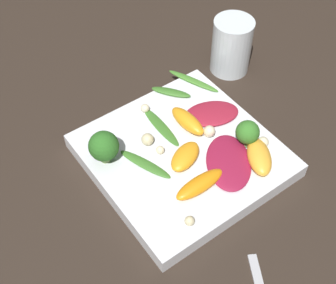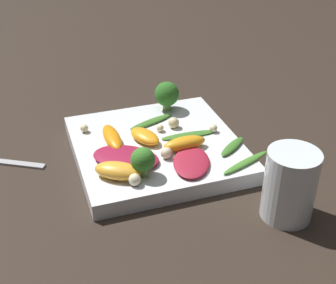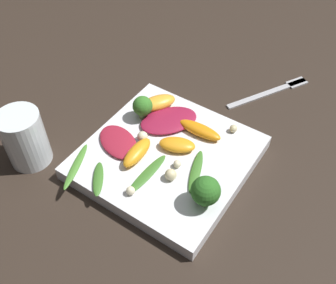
% 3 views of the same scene
% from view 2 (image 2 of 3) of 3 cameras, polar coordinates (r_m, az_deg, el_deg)
% --- Properties ---
extents(ground_plane, '(2.40, 2.40, 0.00)m').
position_cam_2_polar(ground_plane, '(0.73, -1.39, -1.59)').
color(ground_plane, '#2D231C').
extents(plate, '(0.25, 0.25, 0.02)m').
position_cam_2_polar(plate, '(0.72, -1.40, -0.78)').
color(plate, white).
rests_on(plate, ground_plane).
extents(drinking_glass, '(0.07, 0.07, 0.09)m').
position_cam_2_polar(drinking_glass, '(0.61, 14.63, -5.09)').
color(drinking_glass, white).
rests_on(drinking_glass, ground_plane).
extents(radicchio_leaf_0, '(0.11, 0.12, 0.01)m').
position_cam_2_polar(radicchio_leaf_0, '(0.67, -5.16, -1.87)').
color(radicchio_leaf_0, maroon).
rests_on(radicchio_leaf_0, plate).
extents(radicchio_leaf_1, '(0.10, 0.08, 0.01)m').
position_cam_2_polar(radicchio_leaf_1, '(0.66, 2.87, -2.45)').
color(radicchio_leaf_1, maroon).
rests_on(radicchio_leaf_1, plate).
extents(orange_segment_0, '(0.08, 0.03, 0.02)m').
position_cam_2_polar(orange_segment_0, '(0.72, -6.84, 0.57)').
color(orange_segment_0, orange).
rests_on(orange_segment_0, plate).
extents(orange_segment_1, '(0.03, 0.07, 0.02)m').
position_cam_2_polar(orange_segment_1, '(0.69, 2.04, -0.17)').
color(orange_segment_1, orange).
rests_on(orange_segment_1, plate).
extents(orange_segment_2, '(0.06, 0.05, 0.02)m').
position_cam_2_polar(orange_segment_2, '(0.72, -2.85, 0.72)').
color(orange_segment_2, orange).
rests_on(orange_segment_2, plate).
extents(orange_segment_3, '(0.06, 0.07, 0.02)m').
position_cam_2_polar(orange_segment_3, '(0.64, -6.15, -3.50)').
color(orange_segment_3, '#FCAD33').
rests_on(orange_segment_3, plate).
extents(broccoli_floret_0, '(0.03, 0.03, 0.04)m').
position_cam_2_polar(broccoli_floret_0, '(0.63, -3.08, -2.27)').
color(broccoli_floret_0, '#7A9E51').
rests_on(broccoli_floret_0, plate).
extents(broccoli_floret_1, '(0.04, 0.04, 0.05)m').
position_cam_2_polar(broccoli_floret_1, '(0.80, -0.14, 5.81)').
color(broccoli_floret_1, '#7A9E51').
rests_on(broccoli_floret_1, plate).
extents(arugula_sprig_0, '(0.02, 0.09, 0.00)m').
position_cam_2_polar(arugula_sprig_0, '(0.73, 2.53, 0.94)').
color(arugula_sprig_0, '#3D7528').
rests_on(arugula_sprig_0, plate).
extents(arugula_sprig_1, '(0.04, 0.08, 0.01)m').
position_cam_2_polar(arugula_sprig_1, '(0.77, -2.08, 2.47)').
color(arugula_sprig_1, '#3D7528').
rests_on(arugula_sprig_1, plate).
extents(arugula_sprig_2, '(0.05, 0.06, 0.01)m').
position_cam_2_polar(arugula_sprig_2, '(0.71, 7.86, -0.53)').
color(arugula_sprig_2, '#3D7528').
rests_on(arugula_sprig_2, plate).
extents(arugula_sprig_3, '(0.04, 0.09, 0.01)m').
position_cam_2_polar(arugula_sprig_3, '(0.67, 9.49, -2.46)').
color(arugula_sprig_3, '#47842D').
rests_on(arugula_sprig_3, plate).
extents(macadamia_nut_0, '(0.01, 0.01, 0.01)m').
position_cam_2_polar(macadamia_nut_0, '(0.74, -0.98, 1.72)').
color(macadamia_nut_0, beige).
rests_on(macadamia_nut_0, plate).
extents(macadamia_nut_1, '(0.02, 0.02, 0.02)m').
position_cam_2_polar(macadamia_nut_1, '(0.62, -4.09, -4.60)').
color(macadamia_nut_1, beige).
rests_on(macadamia_nut_1, plate).
extents(macadamia_nut_2, '(0.01, 0.01, 0.01)m').
position_cam_2_polar(macadamia_nut_2, '(0.74, 5.63, 1.57)').
color(macadamia_nut_2, beige).
rests_on(macadamia_nut_2, plate).
extents(macadamia_nut_3, '(0.02, 0.02, 0.02)m').
position_cam_2_polar(macadamia_nut_3, '(0.67, -0.50, -1.40)').
color(macadamia_nut_3, beige).
rests_on(macadamia_nut_3, plate).
extents(macadamia_nut_4, '(0.02, 0.02, 0.02)m').
position_cam_2_polar(macadamia_nut_4, '(0.75, 0.69, 2.37)').
color(macadamia_nut_4, beige).
rests_on(macadamia_nut_4, plate).
extents(macadamia_nut_5, '(0.01, 0.01, 0.01)m').
position_cam_2_polar(macadamia_nut_5, '(0.75, -10.17, 1.65)').
color(macadamia_nut_5, beige).
rests_on(macadamia_nut_5, plate).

